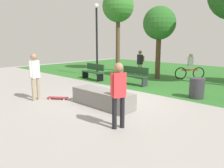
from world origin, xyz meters
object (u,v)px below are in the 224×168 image
object	(u,v)px
trash_bin	(197,88)
skater_performing_trick	(119,91)
skater_watching	(35,73)
lamp_post	(97,33)
tree_leaning_ash	(118,7)
tree_tall_oak	(159,24)
skateboard_by_ledge	(58,98)
cyclist_on_bicycle	(190,68)
park_bench_center_lawn	(93,71)
pedestrian_with_backpack	(140,61)
park_bench_near_lamppost	(134,75)
backpack_on_ledge	(115,89)
concrete_ledge	(102,98)

from	to	relation	value
trash_bin	skater_performing_trick	bearing A→B (deg)	-92.57
skater_watching	lamp_post	xyz separation A→B (m)	(-2.69, 5.60, 1.65)
skater_performing_trick	tree_leaning_ash	size ratio (longest dim) A/B	0.29
tree_leaning_ash	tree_tall_oak	world-z (taller)	tree_leaning_ash
skateboard_by_ledge	lamp_post	bearing A→B (deg)	122.63
cyclist_on_bicycle	tree_leaning_ash	bearing A→B (deg)	-177.55
trash_bin	park_bench_center_lawn	bearing A→B (deg)	-179.91
cyclist_on_bicycle	pedestrian_with_backpack	bearing A→B (deg)	-149.13
trash_bin	pedestrian_with_backpack	xyz separation A→B (m)	(-4.71, 2.61, 0.58)
pedestrian_with_backpack	cyclist_on_bicycle	xyz separation A→B (m)	(2.53, 1.51, -0.35)
skateboard_by_ledge	park_bench_near_lamppost	bearing A→B (deg)	86.09
skater_watching	tree_tall_oak	distance (m)	7.74
trash_bin	backpack_on_ledge	bearing A→B (deg)	-109.40
lamp_post	cyclist_on_bicycle	distance (m)	6.05
park_bench_center_lawn	tree_tall_oak	size ratio (longest dim) A/B	0.39
tree_tall_oak	skater_watching	bearing A→B (deg)	-95.13
skateboard_by_ledge	tree_leaning_ash	size ratio (longest dim) A/B	0.13
park_bench_near_lamppost	pedestrian_with_backpack	bearing A→B (deg)	119.32
backpack_on_ledge	skateboard_by_ledge	world-z (taller)	backpack_on_ledge
skater_performing_trick	park_bench_near_lamppost	world-z (taller)	skater_performing_trick
park_bench_center_lawn	pedestrian_with_backpack	world-z (taller)	pedestrian_with_backpack
skater_watching	pedestrian_with_backpack	size ratio (longest dim) A/B	1.07
tree_leaning_ash	trash_bin	bearing A→B (deg)	-26.68
skater_watching	tree_tall_oak	size ratio (longest dim) A/B	0.42
tree_leaning_ash	park_bench_center_lawn	bearing A→B (deg)	-67.32
concrete_ledge	park_bench_near_lamppost	xyz separation A→B (m)	(-1.59, 3.77, 0.20)
concrete_ledge	tree_leaning_ash	xyz separation A→B (m)	(-5.84, 7.19, 4.33)
backpack_on_ledge	trash_bin	xyz separation A→B (m)	(1.20, 3.40, -0.32)
lamp_post	pedestrian_with_backpack	size ratio (longest dim) A/B	2.72
concrete_ledge	skater_performing_trick	size ratio (longest dim) A/B	1.41
park_bench_center_lawn	tree_leaning_ash	world-z (taller)	tree_leaning_ash
concrete_ledge	park_bench_center_lawn	xyz separation A→B (m)	(-4.21, 3.29, 0.20)
skateboard_by_ledge	backpack_on_ledge	bearing A→B (deg)	10.64
park_bench_near_lamppost	cyclist_on_bicycle	distance (m)	3.90
cyclist_on_bicycle	lamp_post	bearing A→B (deg)	-147.67
park_bench_near_lamppost	tree_tall_oak	distance (m)	3.63
tree_tall_oak	skater_performing_trick	bearing A→B (deg)	-64.74
park_bench_near_lamppost	backpack_on_ledge	bearing A→B (deg)	-59.22
tree_tall_oak	trash_bin	distance (m)	5.40
tree_tall_oak	pedestrian_with_backpack	distance (m)	2.45
skateboard_by_ledge	trash_bin	distance (m)	5.44
park_bench_near_lamppost	tree_leaning_ash	size ratio (longest dim) A/B	0.27
skater_watching	tree_tall_oak	bearing A→B (deg)	84.87
park_bench_center_lawn	pedestrian_with_backpack	distance (m)	3.02
cyclist_on_bicycle	tree_tall_oak	bearing A→B (deg)	-139.70
park_bench_near_lamppost	tree_tall_oak	size ratio (longest dim) A/B	0.38
park_bench_near_lamppost	tree_tall_oak	bearing A→B (deg)	92.96
backpack_on_ledge	cyclist_on_bicycle	bearing A→B (deg)	-136.78
skateboard_by_ledge	cyclist_on_bicycle	size ratio (longest dim) A/B	0.50
skater_performing_trick	tree_tall_oak	distance (m)	8.32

